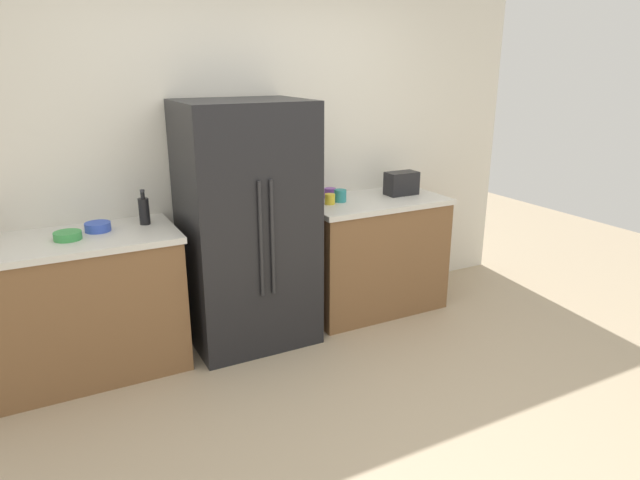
% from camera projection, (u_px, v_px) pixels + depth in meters
% --- Properties ---
extents(ground_plane, '(9.82, 9.82, 0.00)m').
position_uv_depth(ground_plane, '(364.00, 427.00, 3.11)').
color(ground_plane, tan).
extents(kitchen_back_panel, '(4.91, 0.10, 2.73)m').
position_uv_depth(kitchen_back_panel, '(245.00, 144.00, 4.16)').
color(kitchen_back_panel, silver).
rests_on(kitchen_back_panel, ground_plane).
extents(counter_left, '(1.46, 0.66, 0.92)m').
position_uv_depth(counter_left, '(63.00, 310.00, 3.50)').
color(counter_left, brown).
rests_on(counter_left, ground_plane).
extents(counter_right, '(1.14, 0.66, 0.92)m').
position_uv_depth(counter_right, '(371.00, 254.00, 4.52)').
color(counter_right, brown).
rests_on(counter_right, ground_plane).
extents(refrigerator, '(0.86, 0.71, 1.72)m').
position_uv_depth(refrigerator, '(247.00, 226.00, 3.89)').
color(refrigerator, black).
rests_on(refrigerator, ground_plane).
extents(toaster, '(0.26, 0.15, 0.19)m').
position_uv_depth(toaster, '(401.00, 183.00, 4.50)').
color(toaster, black).
rests_on(toaster, counter_right).
extents(bottle_a, '(0.07, 0.07, 0.23)m').
position_uv_depth(bottle_a, '(144.00, 210.00, 3.67)').
color(bottle_a, black).
rests_on(bottle_a, counter_left).
extents(cup_a, '(0.08, 0.08, 0.08)m').
position_uv_depth(cup_a, '(330.00, 199.00, 4.21)').
color(cup_a, yellow).
rests_on(cup_a, counter_right).
extents(cup_b, '(0.09, 0.09, 0.09)m').
position_uv_depth(cup_b, '(340.00, 196.00, 4.28)').
color(cup_b, teal).
rests_on(cup_b, counter_right).
extents(cup_c, '(0.09, 0.09, 0.08)m').
position_uv_depth(cup_c, '(330.00, 193.00, 4.40)').
color(cup_c, purple).
rests_on(cup_c, counter_right).
extents(bowl_b, '(0.16, 0.16, 0.06)m').
position_uv_depth(bowl_b, '(98.00, 227.00, 3.53)').
color(bowl_b, blue).
rests_on(bowl_b, counter_left).
extents(bowl_c, '(0.16, 0.16, 0.05)m').
position_uv_depth(bowl_c, '(68.00, 236.00, 3.36)').
color(bowl_c, green).
rests_on(bowl_c, counter_left).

